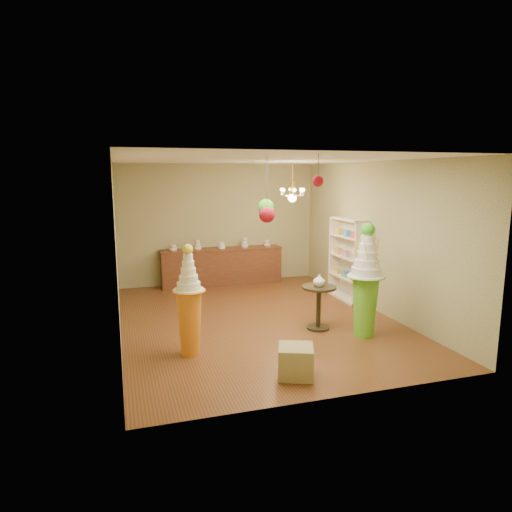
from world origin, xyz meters
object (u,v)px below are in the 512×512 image
object	(u,v)px
pedestal_orange	(189,313)
sideboard	(222,266)
pedestal_green	(365,291)
round_table	(319,301)

from	to	relation	value
pedestal_orange	sideboard	xyz separation A→B (m)	(1.49, 4.31, -0.19)
pedestal_green	sideboard	world-z (taller)	pedestal_green
sideboard	pedestal_green	bearing A→B (deg)	-71.16
pedestal_orange	round_table	xyz separation A→B (m)	(2.39, 0.51, -0.16)
pedestal_green	pedestal_orange	bearing A→B (deg)	178.78
pedestal_green	pedestal_orange	world-z (taller)	pedestal_green
round_table	pedestal_green	bearing A→B (deg)	-43.98
pedestal_green	round_table	world-z (taller)	pedestal_green
pedestal_green	sideboard	xyz separation A→B (m)	(-1.49, 4.37, -0.32)
pedestal_orange	pedestal_green	bearing A→B (deg)	-1.22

